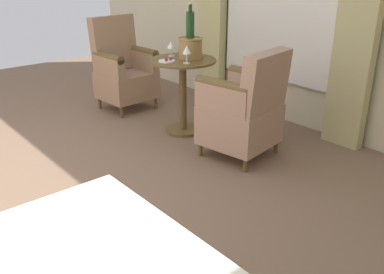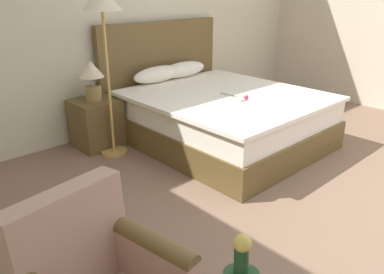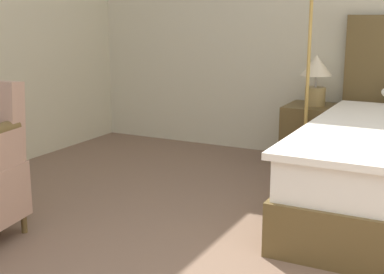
{
  "view_description": "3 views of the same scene",
  "coord_description": "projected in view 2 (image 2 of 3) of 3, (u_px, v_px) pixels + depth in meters",
  "views": [
    {
      "loc": [
        0.4,
        2.75,
        1.58
      ],
      "look_at": [
        -1.13,
        0.93,
        0.58
      ],
      "focal_mm": 40.0,
      "sensor_mm": 36.0,
      "label": 1
    },
    {
      "loc": [
        -2.61,
        -0.64,
        1.68
      ],
      "look_at": [
        -0.88,
        1.23,
        0.66
      ],
      "focal_mm": 35.0,
      "sensor_mm": 36.0,
      "label": 2
    },
    {
      "loc": [
        0.42,
        -1.53,
        1.3
      ],
      "look_at": [
        -1.1,
        1.44,
        0.53
      ],
      "focal_mm": 50.0,
      "sensor_mm": 36.0,
      "label": 3
    }
  ],
  "objects": [
    {
      "name": "bedside_lamp",
      "position": [
        92.0,
        76.0,
        3.99
      ],
      "size": [
        0.26,
        0.26,
        0.43
      ],
      "color": "olive",
      "rests_on": "nightstand"
    },
    {
      "name": "nightstand",
      "position": [
        97.0,
        123.0,
        4.19
      ],
      "size": [
        0.49,
        0.47,
        0.53
      ],
      "color": "brown",
      "rests_on": "ground"
    },
    {
      "name": "bed",
      "position": [
        216.0,
        113.0,
        4.33
      ],
      "size": [
        1.83,
        2.19,
        1.29
      ],
      "color": "brown",
      "rests_on": "ground"
    },
    {
      "name": "floor_lamp_brass",
      "position": [
        103.0,
        14.0,
        3.54
      ],
      "size": [
        0.39,
        0.39,
        1.67
      ],
      "color": "tan",
      "rests_on": "ground"
    }
  ]
}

